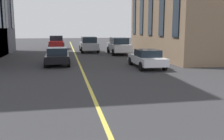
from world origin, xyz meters
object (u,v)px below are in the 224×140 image
car_white_far (119,46)px  car_black_oncoming (58,56)px  car_white_trailing (147,58)px  car_silver_parked_a (89,44)px  car_red_near (57,42)px

car_white_far → car_black_oncoming: bearing=136.7°
car_white_trailing → car_silver_parked_a: (13.17, 3.11, 0.27)m
car_black_oncoming → car_red_near: bearing=1.8°
car_silver_parked_a → car_red_near: same height
car_black_oncoming → car_red_near: (15.79, 0.50, 0.27)m
car_white_trailing → car_silver_parked_a: 13.53m
car_white_far → car_red_near: 11.30m
car_red_near → car_black_oncoming: bearing=-178.2°
car_white_trailing → car_red_near: size_ratio=0.94×
car_white_far → car_red_near: same height
car_red_near → car_silver_parked_a: bearing=-143.6°
car_black_oncoming → car_silver_parked_a: bearing=-19.0°
car_white_trailing → car_black_oncoming: size_ratio=1.00×
car_black_oncoming → car_white_far: car_white_far is taller
car_black_oncoming → car_white_far: (7.05, -6.65, 0.27)m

